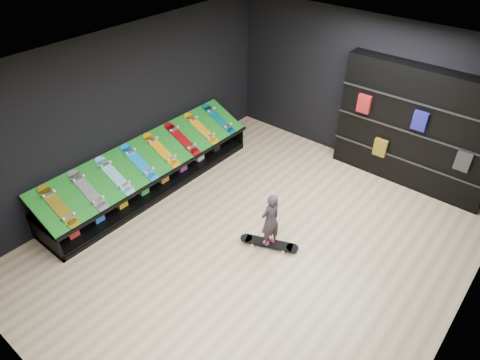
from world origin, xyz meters
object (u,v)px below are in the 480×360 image
Objects in this scene: display_rack at (152,176)px; floor_skateboard at (269,244)px; child at (270,229)px; back_shelving at (415,129)px.

display_rack is 2.74m from floor_skateboard.
child is (-0.00, 0.00, 0.34)m from floor_skateboard.
floor_skateboard is at bearing 2.63° from display_rack.
display_rack is 5.04m from back_shelving.
back_shelving reaches higher than display_rack.
back_shelving is 4.97× the size of child.
child is at bearing 157.39° from floor_skateboard.
floor_skateboard is (2.73, 0.13, -0.21)m from display_rack.
back_shelving is (3.68, 3.32, 0.92)m from display_rack.
child is at bearing 2.63° from display_rack.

